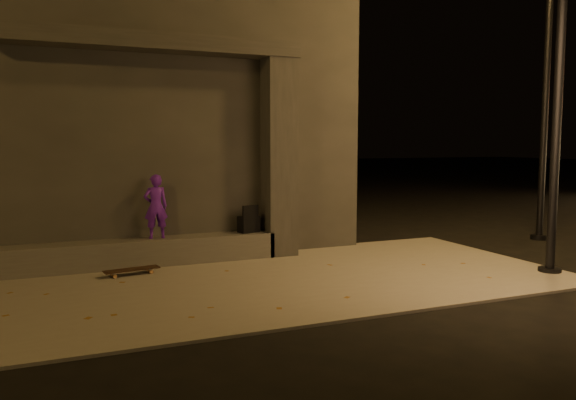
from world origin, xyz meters
name	(u,v)px	position (x,y,z in m)	size (l,w,h in m)	color
ground	(263,328)	(0.00, 0.00, 0.00)	(120.00, 120.00, 0.00)	black
sidewalk	(216,286)	(0.00, 2.00, 0.02)	(11.00, 4.40, 0.04)	slate
building	(111,120)	(-1.00, 6.49, 2.61)	(9.00, 5.10, 5.22)	#353330
ledge	(100,255)	(-1.50, 3.75, 0.27)	(6.00, 0.55, 0.45)	#52504A
column	(279,158)	(1.70, 3.75, 1.84)	(0.55, 0.55, 3.60)	#353330
canopy	(156,43)	(-0.50, 3.80, 3.78)	(5.00, 0.70, 0.28)	#353330
skateboarder	(156,206)	(-0.57, 3.75, 1.04)	(0.40, 0.26, 1.10)	#5A1AAC
backpack	(249,223)	(1.10, 3.75, 0.66)	(0.41, 0.31, 0.51)	black
skateboard	(132,270)	(-1.07, 3.10, 0.12)	(0.89, 0.36, 0.10)	black
street_lamp_0	(561,24)	(5.22, 0.72, 3.96)	(0.36, 0.36, 6.97)	black
street_lamp_2	(548,38)	(7.67, 3.24, 4.35)	(0.36, 0.36, 7.70)	black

